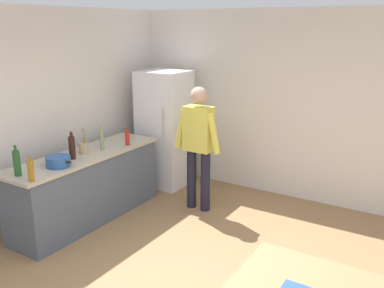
% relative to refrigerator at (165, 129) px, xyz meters
% --- Properties ---
extents(wall_back, '(6.40, 0.12, 2.70)m').
position_rel_refrigerator_xyz_m(wall_back, '(1.90, 0.60, 0.45)').
color(wall_back, silver).
rests_on(wall_back, ground_plane).
extents(wall_left, '(0.12, 5.60, 2.70)m').
position_rel_refrigerator_xyz_m(wall_left, '(-0.70, -2.20, 0.45)').
color(wall_left, silver).
rests_on(wall_left, ground_plane).
extents(kitchen_counter, '(0.64, 2.20, 0.90)m').
position_rel_refrigerator_xyz_m(kitchen_counter, '(-0.10, -1.60, -0.45)').
color(kitchen_counter, '#4C5666').
rests_on(kitchen_counter, ground_plane).
extents(refrigerator, '(0.70, 0.67, 1.80)m').
position_rel_refrigerator_xyz_m(refrigerator, '(0.00, 0.00, 0.00)').
color(refrigerator, white).
rests_on(refrigerator, ground_plane).
extents(person, '(0.70, 0.22, 1.70)m').
position_rel_refrigerator_xyz_m(person, '(0.95, -0.55, 0.08)').
color(person, '#1E1E2D').
rests_on(person, ground_plane).
extents(cooking_pot, '(0.40, 0.28, 0.12)m').
position_rel_refrigerator_xyz_m(cooking_pot, '(0.01, -2.12, 0.06)').
color(cooking_pot, '#285193').
rests_on(cooking_pot, kitchen_counter).
extents(utensil_jar, '(0.11, 0.11, 0.32)m').
position_rel_refrigerator_xyz_m(utensil_jar, '(-0.12, -1.60, 0.08)').
color(utensil_jar, tan).
rests_on(utensil_jar, kitchen_counter).
extents(bottle_vinegar_tall, '(0.06, 0.06, 0.32)m').
position_rel_refrigerator_xyz_m(bottle_vinegar_tall, '(-0.03, -1.36, 0.14)').
color(bottle_vinegar_tall, gray).
rests_on(bottle_vinegar_tall, kitchen_counter).
extents(bottle_wine_dark, '(0.08, 0.08, 0.34)m').
position_rel_refrigerator_xyz_m(bottle_wine_dark, '(-0.06, -1.83, 0.15)').
color(bottle_wine_dark, black).
rests_on(bottle_wine_dark, kitchen_counter).
extents(bottle_beer_brown, '(0.06, 0.06, 0.26)m').
position_rel_refrigerator_xyz_m(bottle_beer_brown, '(-0.25, -1.65, 0.11)').
color(bottle_beer_brown, '#5B3314').
rests_on(bottle_beer_brown, kitchen_counter).
extents(bottle_sauce_red, '(0.06, 0.06, 0.24)m').
position_rel_refrigerator_xyz_m(bottle_sauce_red, '(0.10, -1.00, 0.10)').
color(bottle_sauce_red, '#B22319').
rests_on(bottle_sauce_red, kitchen_counter).
extents(bottle_wine_green, '(0.08, 0.08, 0.34)m').
position_rel_refrigerator_xyz_m(bottle_wine_green, '(-0.12, -2.56, 0.15)').
color(bottle_wine_green, '#1E5123').
rests_on(bottle_wine_green, kitchen_counter).
extents(bottle_oil_amber, '(0.06, 0.06, 0.28)m').
position_rel_refrigerator_xyz_m(bottle_oil_amber, '(0.15, -2.59, 0.12)').
color(bottle_oil_amber, '#996619').
rests_on(bottle_oil_amber, kitchen_counter).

